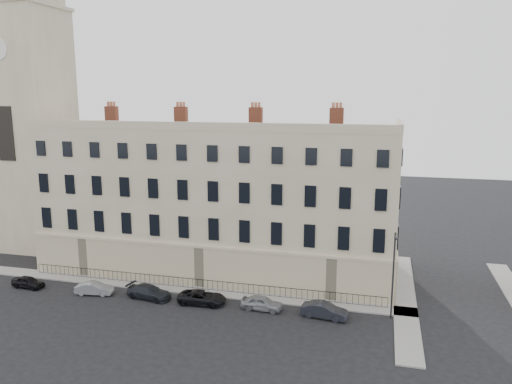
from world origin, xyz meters
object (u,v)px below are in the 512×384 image
Objects in this scene: car_c at (149,292)px; car_b at (94,288)px; car_f at (324,310)px; car_a at (28,282)px; streetlamp at (393,272)px; car_e at (262,303)px; car_d at (202,297)px.

car_b is at bearing 102.60° from car_c.
car_a is at bearing 98.01° from car_f.
car_a is 0.94× the size of car_b.
streetlamp is at bearing -96.03° from car_b.
car_c is (12.43, 0.53, 0.06)m from car_a.
streetlamp is at bearing -82.68° from car_e.
car_f is (15.93, -0.06, 0.03)m from car_c.
car_b is 5.35m from car_c.
car_f reaches higher than car_c.
car_f is at bearing -98.23° from car_b.
car_d is 1.10× the size of car_f.
car_e is 0.93× the size of car_f.
car_f is at bearing -84.73° from car_a.
car_a is 0.76× the size of car_d.
car_c is (5.33, 0.41, 0.04)m from car_b.
car_c is 1.17× the size of car_e.
streetlamp is (5.37, 1.11, 3.46)m from car_f.
car_a is 12.44m from car_c.
car_d is at bearing -173.56° from streetlamp.
car_b is (7.10, 0.11, 0.02)m from car_a.
car_e is (15.85, 0.60, 0.04)m from car_b.
streetlamp is (33.73, 1.59, 3.54)m from car_a.
car_e is at bearing -172.46° from streetlamp.
car_f reaches higher than car_b.
car_c is at bearing 93.75° from car_e.
car_b is 0.90× the size of car_f.
car_f is at bearing -165.35° from streetlamp.
car_e reaches higher than car_c.
car_d reaches higher than car_b.
car_a is 0.90× the size of car_e.
car_c is at bearing -174.22° from streetlamp.
car_b is 26.90m from streetlamp.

